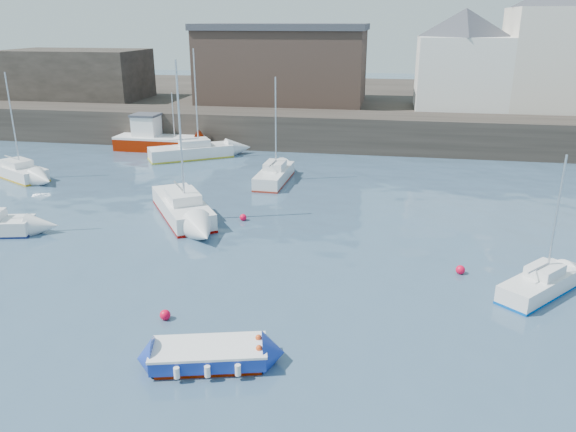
% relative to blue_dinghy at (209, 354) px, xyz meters
% --- Properties ---
extents(water, '(220.00, 220.00, 0.00)m').
position_rel_blue_dinghy_xyz_m(water, '(0.69, -1.13, -0.40)').
color(water, '#2D4760').
rests_on(water, ground).
extents(quay_wall, '(90.00, 5.00, 3.00)m').
position_rel_blue_dinghy_xyz_m(quay_wall, '(0.69, 33.87, 1.10)').
color(quay_wall, '#28231E').
rests_on(quay_wall, ground).
extents(land_strip, '(90.00, 32.00, 2.80)m').
position_rel_blue_dinghy_xyz_m(land_strip, '(0.69, 51.87, 1.00)').
color(land_strip, '#28231E').
rests_on(land_strip, ground).
extents(bldg_east_a, '(13.36, 13.36, 11.80)m').
position_rel_blue_dinghy_xyz_m(bldg_east_a, '(20.69, 40.87, 8.41)').
color(bldg_east_a, beige).
rests_on(bldg_east_a, land_strip).
extents(bldg_east_d, '(11.14, 11.14, 8.95)m').
position_rel_blue_dinghy_xyz_m(bldg_east_d, '(11.69, 40.37, 6.96)').
color(bldg_east_d, white).
rests_on(bldg_east_d, land_strip).
extents(warehouse, '(16.40, 10.40, 7.60)m').
position_rel_blue_dinghy_xyz_m(warehouse, '(-5.31, 41.87, 6.22)').
color(warehouse, '#3D2D26').
rests_on(warehouse, land_strip).
extents(bldg_west, '(14.00, 8.00, 5.00)m').
position_rel_blue_dinghy_xyz_m(bldg_west, '(-27.31, 40.87, 4.90)').
color(bldg_west, '#353028').
rests_on(bldg_west, land_strip).
extents(blue_dinghy, '(4.06, 2.52, 0.72)m').
position_rel_blue_dinghy_xyz_m(blue_dinghy, '(0.00, 0.00, 0.00)').
color(blue_dinghy, '#7D1500').
rests_on(blue_dinghy, ground).
extents(fishing_boat, '(7.55, 2.98, 4.96)m').
position_rel_blue_dinghy_xyz_m(fishing_boat, '(-14.41, 30.37, 0.56)').
color(fishing_boat, '#7D1500').
rests_on(fishing_boat, ground).
extents(sailboat_b, '(5.61, 6.92, 8.81)m').
position_rel_blue_dinghy_xyz_m(sailboat_b, '(-6.04, 13.94, 0.17)').
color(sailboat_b, white).
rests_on(sailboat_b, ground).
extents(sailboat_c, '(3.99, 4.27, 5.84)m').
position_rel_blue_dinghy_xyz_m(sailboat_c, '(11.92, 7.30, 0.05)').
color(sailboat_c, white).
rests_on(sailboat_c, ground).
extents(sailboat_e, '(5.95, 4.37, 7.42)m').
position_rel_blue_dinghy_xyz_m(sailboat_e, '(-20.77, 19.98, 0.08)').
color(sailboat_e, white).
rests_on(sailboat_e, ground).
extents(sailboat_f, '(1.97, 5.56, 7.14)m').
position_rel_blue_dinghy_xyz_m(sailboat_f, '(-2.29, 22.05, 0.10)').
color(sailboat_f, white).
rests_on(sailboat_f, ground).
extents(sailboat_h, '(6.81, 5.44, 8.65)m').
position_rel_blue_dinghy_xyz_m(sailboat_h, '(-10.41, 27.84, 0.16)').
color(sailboat_h, white).
rests_on(sailboat_h, ground).
extents(buoy_near, '(0.41, 0.41, 0.41)m').
position_rel_blue_dinghy_xyz_m(buoy_near, '(-2.56, 2.58, -0.40)').
color(buoy_near, red).
rests_on(buoy_near, ground).
extents(buoy_mid, '(0.41, 0.41, 0.41)m').
position_rel_blue_dinghy_xyz_m(buoy_mid, '(8.90, 8.76, -0.40)').
color(buoy_mid, red).
rests_on(buoy_mid, ground).
extents(buoy_far, '(0.39, 0.39, 0.39)m').
position_rel_blue_dinghy_xyz_m(buoy_far, '(-2.43, 13.90, -0.40)').
color(buoy_far, red).
rests_on(buoy_far, ground).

